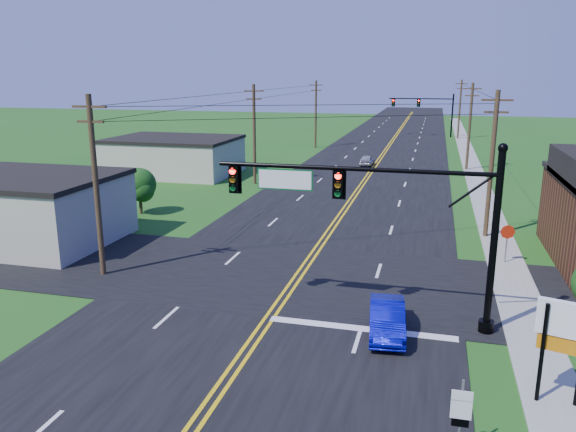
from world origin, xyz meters
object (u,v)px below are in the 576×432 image
(signal_mast_main, at_px, (377,209))
(route_sign, at_px, (461,412))
(stop_sign, at_px, (507,236))
(signal_mast_far, at_px, (424,108))
(blue_car, at_px, (387,319))

(signal_mast_main, distance_m, route_sign, 9.17)
(route_sign, bearing_deg, stop_sign, 79.64)
(signal_mast_main, height_order, signal_mast_far, same)
(blue_car, distance_m, route_sign, 7.21)
(signal_mast_main, relative_size, stop_sign, 5.25)
(signal_mast_main, height_order, stop_sign, signal_mast_main)
(blue_car, bearing_deg, stop_sign, 55.82)
(signal_mast_main, bearing_deg, blue_car, -59.51)
(blue_car, relative_size, stop_sign, 1.78)
(signal_mast_main, distance_m, stop_sign, 11.32)
(signal_mast_far, bearing_deg, signal_mast_main, -90.08)
(blue_car, height_order, stop_sign, stop_sign)
(signal_mast_main, relative_size, signal_mast_far, 1.03)
(signal_mast_main, xyz_separation_m, route_sign, (3.16, -7.88, -3.47))
(signal_mast_main, distance_m, signal_mast_far, 72.00)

